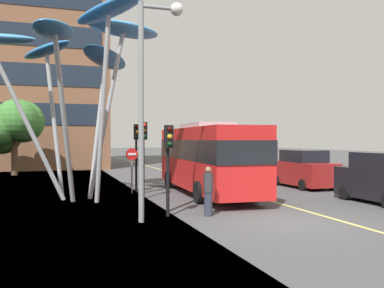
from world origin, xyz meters
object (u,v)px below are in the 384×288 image
at_px(traffic_light_kerb_near, 169,150).
at_px(car_parked_mid, 383,179).
at_px(leaf_sculpture, 72,47).
at_px(street_lamp, 151,80).
at_px(red_bus, 207,155).
at_px(pedestrian, 208,191).
at_px(traffic_light_kerb_far, 144,143).
at_px(car_parked_far, 304,170).
at_px(traffic_light_island_mid, 137,143).
at_px(no_entry_sign, 132,163).

xyz_separation_m(traffic_light_kerb_near, car_parked_mid, (9.55, 0.35, -1.32)).
distance_m(leaf_sculpture, street_lamp, 6.97).
height_order(red_bus, traffic_light_kerb_near, red_bus).
bearing_deg(traffic_light_kerb_near, car_parked_mid, 2.11).
bearing_deg(pedestrian, traffic_light_kerb_far, 104.53).
bearing_deg(car_parked_far, street_lamp, -145.19).
relative_size(traffic_light_kerb_near, pedestrian, 1.83).
relative_size(traffic_light_kerb_far, car_parked_mid, 0.83).
relative_size(traffic_light_kerb_near, traffic_light_island_mid, 0.92).
bearing_deg(traffic_light_island_mid, leaf_sculpture, -148.49).
distance_m(leaf_sculpture, car_parked_far, 13.97).
height_order(leaf_sculpture, traffic_light_island_mid, leaf_sculpture).
bearing_deg(leaf_sculpture, red_bus, -2.12).
xyz_separation_m(car_parked_mid, pedestrian, (-8.18, -0.64, -0.13)).
height_order(red_bus, leaf_sculpture, leaf_sculpture).
relative_size(leaf_sculpture, pedestrian, 5.50).
distance_m(traffic_light_kerb_near, car_parked_mid, 9.65).
bearing_deg(no_entry_sign, car_parked_far, -1.93).
bearing_deg(red_bus, traffic_light_island_mid, 143.65).
xyz_separation_m(red_bus, leaf_sculpture, (-6.35, 0.24, 4.95)).
bearing_deg(car_parked_mid, no_entry_sign, 145.66).
height_order(car_parked_far, street_lamp, street_lamp).
distance_m(car_parked_far, pedestrian, 10.76).
height_order(car_parked_mid, no_entry_sign, no_entry_sign).
bearing_deg(car_parked_mid, traffic_light_kerb_far, 155.35).
height_order(red_bus, traffic_light_kerb_far, red_bus).
xyz_separation_m(leaf_sculpture, traffic_light_kerb_near, (2.99, -5.58, -4.53)).
relative_size(leaf_sculpture, traffic_light_island_mid, 2.75).
relative_size(traffic_light_kerb_far, car_parked_far, 0.79).
bearing_deg(traffic_light_island_mid, pedestrian, -82.25).
height_order(traffic_light_kerb_far, pedestrian, traffic_light_kerb_far).
distance_m(traffic_light_island_mid, car_parked_far, 9.52).
height_order(traffic_light_kerb_near, traffic_light_kerb_far, traffic_light_kerb_far).
bearing_deg(traffic_light_kerb_far, car_parked_mid, -24.65).
height_order(traffic_light_kerb_near, pedestrian, traffic_light_kerb_near).
bearing_deg(street_lamp, traffic_light_kerb_near, 40.19).
height_order(red_bus, car_parked_far, red_bus).
distance_m(street_lamp, pedestrian, 4.36).
bearing_deg(red_bus, street_lamp, -124.51).
xyz_separation_m(traffic_light_kerb_near, car_parked_far, (9.65, 6.59, -1.34)).
bearing_deg(red_bus, car_parked_far, 11.21).
xyz_separation_m(red_bus, car_parked_far, (6.29, 1.25, -0.92)).
height_order(traffic_light_kerb_near, no_entry_sign, traffic_light_kerb_near).
distance_m(car_parked_mid, car_parked_far, 6.24).
bearing_deg(pedestrian, red_bus, 70.58).
relative_size(car_parked_mid, car_parked_far, 0.95).
height_order(car_parked_mid, car_parked_far, car_parked_mid).
relative_size(leaf_sculpture, traffic_light_kerb_near, 3.00).
bearing_deg(traffic_light_kerb_near, street_lamp, -139.81).
distance_m(traffic_light_island_mid, street_lamp, 8.57).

